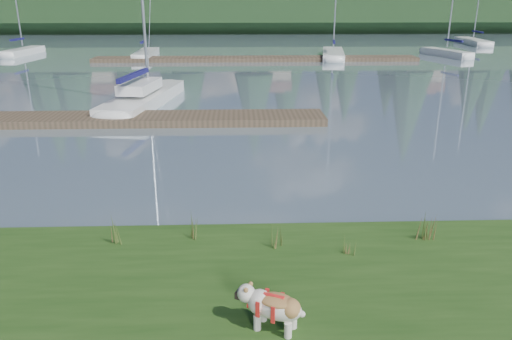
{
  "coord_description": "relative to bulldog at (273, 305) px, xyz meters",
  "views": [
    {
      "loc": [
        0.5,
        -10.89,
        4.77
      ],
      "look_at": [
        0.88,
        -0.5,
        1.18
      ],
      "focal_mm": 35.0,
      "sensor_mm": 36.0,
      "label": 1
    }
  ],
  "objects": [
    {
      "name": "sailboat_bg_4",
      "position": [
        17.48,
        38.03,
        -0.39
      ],
      "size": [
        2.91,
        6.45,
        9.55
      ],
      "rotation": [
        0.0,
        0.0,
        1.84
      ],
      "color": "white",
      "rests_on": "ground"
    },
    {
      "name": "ridge",
      "position": [
        -0.96,
        77.96,
        1.78
      ],
      "size": [
        200.0,
        20.0,
        5.0
      ],
      "primitive_type": "cube",
      "color": "black",
      "rests_on": "ground"
    },
    {
      "name": "weed_1",
      "position": [
        0.24,
        2.44,
        -0.15
      ],
      "size": [
        0.17,
        0.14,
        0.53
      ],
      "color": "#475B23",
      "rests_on": "bank"
    },
    {
      "name": "weed_5",
      "position": [
        3.2,
        2.64,
        -0.15
      ],
      "size": [
        0.17,
        0.14,
        0.54
      ],
      "color": "#475B23",
      "rests_on": "bank"
    },
    {
      "name": "weed_0",
      "position": [
        -1.37,
        2.85,
        -0.13
      ],
      "size": [
        0.17,
        0.14,
        0.58
      ],
      "color": "#475B23",
      "rests_on": "bank"
    },
    {
      "name": "sailboat_bg_5",
      "position": [
        25.38,
        49.98,
        -0.41
      ],
      "size": [
        2.46,
        8.61,
        12.08
      ],
      "rotation": [
        0.0,
        0.0,
        1.48
      ],
      "color": "white",
      "rests_on": "ground"
    },
    {
      "name": "weed_2",
      "position": [
        3.08,
        2.65,
        -0.12
      ],
      "size": [
        0.17,
        0.14,
        0.61
      ],
      "color": "#475B23",
      "rests_on": "bank"
    },
    {
      "name": "mud_lip",
      "position": [
        -0.96,
        3.36,
        -0.65
      ],
      "size": [
        60.0,
        0.5,
        0.14
      ],
      "primitive_type": "cube",
      "color": "#33281C",
      "rests_on": "ground"
    },
    {
      "name": "dock_far",
      "position": [
        1.04,
        34.96,
        -0.57
      ],
      "size": [
        26.0,
        2.2,
        0.3
      ],
      "primitive_type": "cube",
      "color": "#4C3D2C",
      "rests_on": "ground"
    },
    {
      "name": "bulldog",
      "position": [
        0.0,
        0.0,
        0.0
      ],
      "size": [
        1.01,
        0.69,
        0.6
      ],
      "rotation": [
        0.0,
        0.0,
        2.71
      ],
      "color": "silver",
      "rests_on": "bank"
    },
    {
      "name": "weed_3",
      "position": [
        -2.82,
        2.68,
        -0.1
      ],
      "size": [
        0.17,
        0.14,
        0.65
      ],
      "color": "#475B23",
      "rests_on": "bank"
    },
    {
      "name": "sailboat_bg_0",
      "position": [
        -19.43,
        40.67,
        -0.4
      ],
      "size": [
        1.84,
        6.63,
        9.66
      ],
      "rotation": [
        0.0,
        0.0,
        1.48
      ],
      "color": "white",
      "rests_on": "ground"
    },
    {
      "name": "weed_4",
      "position": [
        1.54,
        2.1,
        -0.21
      ],
      "size": [
        0.17,
        0.14,
        0.39
      ],
      "color": "#475B23",
      "rests_on": "bank"
    },
    {
      "name": "dock_near",
      "position": [
        -4.96,
        13.96,
        -0.57
      ],
      "size": [
        16.0,
        2.0,
        0.3
      ],
      "primitive_type": "cube",
      "color": "#4C3D2C",
      "rests_on": "ground"
    },
    {
      "name": "sailboat_bg_1",
      "position": [
        -8.22,
        38.16,
        -0.39
      ],
      "size": [
        1.57,
        7.23,
        10.84
      ],
      "rotation": [
        0.0,
        0.0,
        1.59
      ],
      "color": "white",
      "rests_on": "ground"
    },
    {
      "name": "sailboat_bg_3",
      "position": [
        7.79,
        37.77,
        -0.4
      ],
      "size": [
        3.03,
        8.66,
        12.43
      ],
      "rotation": [
        0.0,
        0.0,
        1.41
      ],
      "color": "white",
      "rests_on": "ground"
    },
    {
      "name": "ground",
      "position": [
        -0.96,
        34.96,
        -0.72
      ],
      "size": [
        200.0,
        200.0,
        0.0
      ],
      "primitive_type": "plane",
      "color": "gray",
      "rests_on": "ground"
    },
    {
      "name": "sailboat_main",
      "position": [
        -4.78,
        18.2,
        -0.3
      ],
      "size": [
        3.1,
        9.11,
        12.86
      ],
      "rotation": [
        0.0,
        0.0,
        1.42
      ],
      "color": "white",
      "rests_on": "ground"
    }
  ]
}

